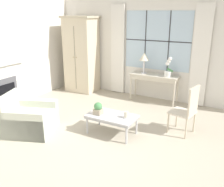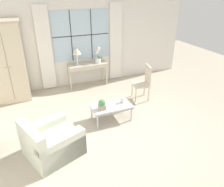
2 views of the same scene
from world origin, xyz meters
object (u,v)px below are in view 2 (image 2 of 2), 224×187
Objects in this scene: potted_plant_small at (102,104)px; pillar_candle at (122,100)px; potted_orchid at (98,57)px; side_chair_wooden at (144,81)px; console_table at (87,67)px; coffee_table at (111,107)px; table_lamp at (77,52)px; armoire at (8,62)px; armchair_upholstered at (52,143)px.

potted_plant_small is 0.58m from pillar_candle.
side_chair_wooden is (0.86, -1.50, -0.38)m from potted_orchid.
console_table is 2.50× the size of potted_orchid.
potted_plant_small reaches higher than coffee_table.
table_lamp is 2.24m from side_chair_wooden.
side_chair_wooden reaches higher than potted_plant_small.
pillar_candle is at bearing 10.82° from potted_plant_small.
potted_orchid is (2.62, 0.09, -0.18)m from armoire.
armoire is 3.30m from pillar_candle.
table_lamp is 0.71m from potted_orchid.
armoire is 1.73× the size of console_table.
pillar_candle is (-0.13, -2.16, -0.48)m from potted_orchid.
console_table is 2.23m from coffee_table.
table_lamp is at bearing 96.14° from coffee_table.
table_lamp is 0.56× the size of side_chair_wooden.
armoire reaches higher than potted_orchid.
side_chair_wooden reaches higher than coffee_table.
side_chair_wooden is at bearing 33.80° from pillar_candle.
table_lamp reaches higher than pillar_candle.
armoire reaches higher than potted_plant_small.
console_table is 1.96m from side_chair_wooden.
pillar_candle is (0.54, -2.19, -0.71)m from table_lamp.
potted_orchid is 0.51× the size of side_chair_wooden.
armchair_upholstered is 1.44m from potted_plant_small.
armchair_upholstered is 1.24× the size of coffee_table.
console_table is at bearing 88.30° from coffee_table.
side_chair_wooden is (1.23, -1.52, -0.09)m from console_table.
armoire is 3.02m from armchair_upholstered.
potted_plant_small is at bearing -169.18° from pillar_candle.
side_chair_wooden is at bearing -60.11° from potted_orchid.
potted_plant_small is at bearing -90.63° from table_lamp.
console_table reaches higher than pillar_candle.
console_table is 2.21m from pillar_candle.
console_table is 2.32m from potted_plant_small.
armchair_upholstered is 3.17m from side_chair_wooden.
potted_orchid is 2.31m from coffee_table.
pillar_candle is (0.23, -2.19, -0.19)m from console_table.
pillar_candle is at bearing 22.35° from armchair_upholstered.
table_lamp is at bearing 103.78° from pillar_candle.
side_chair_wooden is 1.20m from pillar_candle.
console_table is 3.36m from armchair_upholstered.
armchair_upholstered is at bearing -123.94° from potted_orchid.
potted_plant_small is (-0.33, -2.29, -0.13)m from console_table.
armoire is at bearing 131.38° from potted_plant_small.
potted_orchid reaches higher than potted_plant_small.
armoire reaches higher than console_table.
pillar_candle is (1.83, 0.75, 0.19)m from armchair_upholstered.
potted_orchid is 1.77m from side_chair_wooden.
armoire is 2.97m from potted_plant_small.
coffee_table is at bearing -101.19° from potted_orchid.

